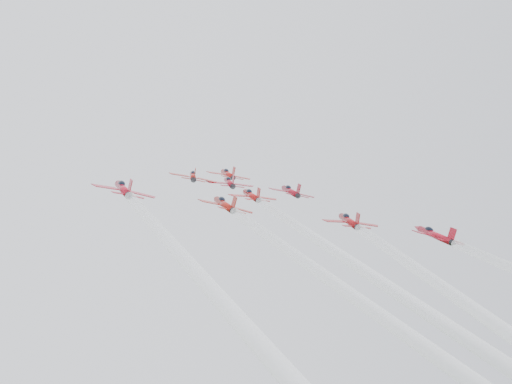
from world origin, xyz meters
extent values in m
cylinder|color=#AC1310|center=(-0.26, 24.22, 150.65)|extent=(1.22, 9.40, 7.93)
cone|color=#AC1310|center=(-0.26, 29.49, 154.91)|extent=(1.22, 2.67, 2.49)
cone|color=black|center=(-0.26, 19.38, 146.74)|extent=(1.22, 1.80, 1.79)
ellipsoid|color=black|center=(-0.26, 25.86, 152.69)|extent=(1.11, 2.53, 2.31)
cube|color=#AC1310|center=(-3.26, 23.56, 150.05)|extent=(4.51, 2.85, 1.34)
cube|color=#AC1310|center=(2.74, 23.56, 150.05)|extent=(4.51, 2.85, 1.34)
cube|color=#AC1310|center=(-0.26, 19.58, 148.62)|extent=(0.13, 2.95, 2.98)
cube|color=#AC1310|center=(-1.82, 20.25, 147.44)|extent=(2.17, 1.41, 0.77)
cube|color=#AC1310|center=(1.29, 20.25, 147.44)|extent=(2.17, 1.41, 0.77)
cylinder|color=#A4160F|center=(-10.72, 11.89, 140.69)|extent=(1.16, 8.96, 7.55)
cone|color=#A4160F|center=(-10.72, 16.91, 144.74)|extent=(1.16, 2.54, 2.37)
cone|color=black|center=(-10.72, 7.28, 136.96)|extent=(1.16, 1.72, 1.70)
ellipsoid|color=black|center=(-10.72, 13.45, 142.63)|extent=(1.06, 2.41, 2.20)
cube|color=#A4160F|center=(-13.58, 11.26, 140.11)|extent=(4.30, 2.71, 1.28)
cube|color=#A4160F|center=(-7.87, 11.26, 140.11)|extent=(4.30, 2.71, 1.28)
cube|color=#A4160F|center=(-10.72, 7.47, 138.75)|extent=(0.13, 2.81, 2.84)
cube|color=#A4160F|center=(-12.20, 8.10, 137.63)|extent=(2.07, 1.34, 0.73)
cube|color=#A4160F|center=(-9.24, 8.10, 137.63)|extent=(2.07, 1.34, 0.73)
cylinder|color=#A50F20|center=(-3.11, 10.92, 139.91)|extent=(1.15, 8.88, 7.49)
cone|color=#A50F20|center=(-3.11, 15.90, 143.93)|extent=(1.15, 2.52, 2.35)
cone|color=black|center=(-3.11, 6.35, 136.22)|extent=(1.15, 1.70, 1.69)
ellipsoid|color=black|center=(-3.11, 12.47, 141.83)|extent=(1.05, 2.39, 2.18)
cube|color=#A50F20|center=(-5.94, 10.30, 139.34)|extent=(4.26, 2.69, 1.27)
cube|color=#A50F20|center=(-0.28, 10.30, 139.34)|extent=(4.26, 2.69, 1.27)
cube|color=#A50F20|center=(-3.11, 6.54, 137.99)|extent=(0.13, 2.79, 2.82)
cube|color=#A50F20|center=(-4.58, 7.17, 136.87)|extent=(2.05, 1.33, 0.72)
cube|color=#A50F20|center=(-1.65, 7.17, 136.87)|extent=(2.05, 1.33, 0.72)
cylinder|color=maroon|center=(10.73, 11.95, 140.74)|extent=(1.21, 9.28, 7.82)
cone|color=maroon|center=(10.73, 17.15, 144.94)|extent=(1.21, 2.63, 2.45)
cone|color=black|center=(10.73, 7.18, 136.88)|extent=(1.21, 1.78, 1.76)
ellipsoid|color=black|center=(10.73, 13.57, 142.75)|extent=(1.10, 2.49, 2.28)
cube|color=maroon|center=(7.77, 11.31, 140.15)|extent=(4.46, 2.81, 1.32)
cube|color=maroon|center=(13.69, 11.31, 140.15)|extent=(4.46, 2.81, 1.32)
cube|color=maroon|center=(10.73, 7.38, 138.73)|extent=(0.13, 2.91, 2.94)
cube|color=maroon|center=(9.19, 8.03, 137.57)|extent=(2.14, 1.39, 0.76)
cube|color=maroon|center=(12.26, 8.03, 137.57)|extent=(2.14, 1.39, 0.76)
cylinder|color=#AA1110|center=(-1.83, -1.40, 129.95)|extent=(1.09, 8.39, 7.08)
cone|color=#AA1110|center=(-1.83, 3.30, 133.75)|extent=(1.09, 2.38, 2.22)
cone|color=black|center=(-1.83, -5.72, 126.46)|extent=(1.09, 1.61, 1.60)
ellipsoid|color=black|center=(-1.83, 0.06, 131.77)|extent=(0.99, 2.26, 2.06)
cube|color=#AA1110|center=(-4.50, -1.99, 129.41)|extent=(4.03, 2.54, 1.20)
cube|color=#AA1110|center=(0.85, -1.99, 129.41)|extent=(4.03, 2.54, 1.20)
cube|color=#AA1110|center=(-1.83, -5.54, 128.13)|extent=(0.12, 2.63, 2.66)
cube|color=#AA1110|center=(-3.22, -4.95, 127.08)|extent=(1.94, 1.25, 0.68)
cube|color=#AA1110|center=(-0.44, -4.95, 127.08)|extent=(1.94, 1.25, 0.68)
cylinder|color=white|center=(-1.83, -40.71, 98.19)|extent=(1.39, 70.24, 57.13)
cylinder|color=#AA1022|center=(-26.42, -13.91, 119.84)|extent=(1.19, 9.16, 7.72)
cone|color=#AA1022|center=(-26.42, -8.78, 123.99)|extent=(1.19, 2.60, 2.42)
cone|color=black|center=(-26.42, -18.62, 116.04)|extent=(1.19, 1.76, 1.74)
ellipsoid|color=black|center=(-26.42, -12.32, 121.83)|extent=(1.08, 2.46, 2.25)
cube|color=#AA1022|center=(-29.34, -14.55, 119.26)|extent=(4.40, 2.77, 1.31)
cube|color=#AA1022|center=(-23.50, -14.55, 119.26)|extent=(4.40, 2.77, 1.31)
cube|color=#AA1022|center=(-26.42, -18.43, 117.86)|extent=(0.13, 2.87, 2.91)
cube|color=#AA1022|center=(-27.93, -17.78, 116.71)|extent=(2.11, 1.37, 0.75)
cube|color=#AA1022|center=(-24.90, -17.78, 116.71)|extent=(2.11, 1.37, 0.75)
cylinder|color=white|center=(-26.42, -56.81, 85.18)|extent=(1.51, 76.66, 62.35)
cylinder|color=#A5180F|center=(-10.13, -14.47, 119.39)|extent=(1.09, 8.40, 7.08)
cone|color=#A5180F|center=(-10.13, -9.77, 123.19)|extent=(1.09, 2.38, 2.22)
cone|color=black|center=(-10.13, -18.79, 115.90)|extent=(1.09, 1.61, 1.60)
ellipsoid|color=black|center=(-10.13, -13.01, 121.20)|extent=(0.99, 2.26, 2.06)
cube|color=#A5180F|center=(-12.80, -15.06, 118.85)|extent=(4.03, 2.54, 1.20)
cube|color=#A5180F|center=(-7.45, -15.06, 118.85)|extent=(4.03, 2.54, 1.20)
cube|color=#A5180F|center=(-10.13, -18.61, 117.57)|extent=(0.12, 2.63, 2.66)
cube|color=#A5180F|center=(-11.51, -18.02, 116.52)|extent=(1.94, 1.25, 0.68)
cube|color=#A5180F|center=(-8.74, -18.02, 116.52)|extent=(1.94, 1.25, 0.68)
cylinder|color=white|center=(-10.13, -53.80, 87.61)|extent=(1.39, 70.27, 57.15)
cylinder|color=maroon|center=(12.29, -13.05, 120.54)|extent=(1.14, 8.80, 7.42)
cone|color=maroon|center=(12.29, -8.12, 124.52)|extent=(1.14, 2.50, 2.33)
cone|color=black|center=(12.29, -17.58, 116.88)|extent=(1.14, 1.69, 1.67)
ellipsoid|color=black|center=(12.29, -11.52, 122.44)|extent=(1.04, 2.37, 2.16)
cube|color=maroon|center=(9.48, -13.66, 119.97)|extent=(4.23, 2.67, 1.26)
cube|color=maroon|center=(15.09, -13.66, 119.97)|extent=(4.23, 2.67, 1.26)
cube|color=maroon|center=(12.29, -17.39, 118.63)|extent=(0.12, 2.76, 2.79)
cube|color=maroon|center=(10.83, -16.77, 117.53)|extent=(2.03, 1.32, 0.72)
cube|color=maroon|center=(13.74, -16.77, 117.53)|extent=(2.03, 1.32, 0.72)
cylinder|color=#A91020|center=(27.90, -14.34, 119.50)|extent=(1.18, 9.08, 7.66)
cone|color=#A91020|center=(27.90, -9.25, 123.61)|extent=(1.18, 2.58, 2.40)
cone|color=black|center=(27.90, -19.01, 115.72)|extent=(1.18, 1.74, 1.73)
ellipsoid|color=black|center=(27.90, -12.76, 121.46)|extent=(1.07, 2.44, 2.23)
cube|color=#A91020|center=(25.01, -14.97, 118.92)|extent=(4.36, 2.75, 1.30)
cube|color=#A91020|center=(30.80, -14.97, 118.92)|extent=(4.36, 2.75, 1.30)
cube|color=#A91020|center=(27.90, -18.81, 117.53)|extent=(0.13, 2.85, 2.88)
cube|color=#A91020|center=(26.40, -18.17, 116.40)|extent=(2.09, 1.36, 0.74)
cube|color=#A91020|center=(29.40, -18.17, 116.40)|extent=(2.09, 1.36, 0.74)
camera|label=1|loc=(-33.31, -111.41, 61.72)|focal=50.00mm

